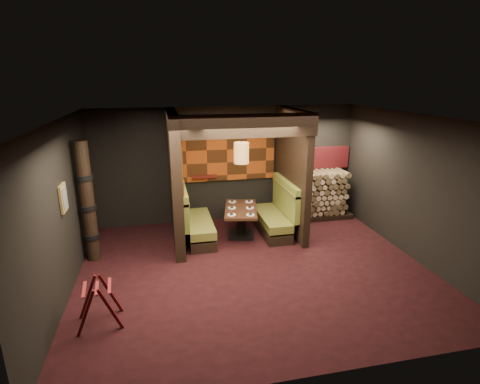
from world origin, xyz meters
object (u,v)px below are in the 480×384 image
object	(u,v)px
luggage_rack	(99,301)
totem_column	(88,203)
firewood_stack	(318,195)
dining_table	(241,218)
pendant_lamp	(241,153)
booth_bench_right	(276,216)
booth_bench_left	(195,222)

from	to	relation	value
luggage_rack	totem_column	distance (m)	2.38
totem_column	firewood_stack	world-z (taller)	totem_column
dining_table	pendant_lamp	bearing A→B (deg)	-90.00
luggage_rack	booth_bench_right	bearing A→B (deg)	37.55
luggage_rack	booth_bench_left	bearing A→B (deg)	58.54
booth_bench_right	luggage_rack	size ratio (longest dim) A/B	2.18
totem_column	pendant_lamp	bearing A→B (deg)	7.74
booth_bench_left	firewood_stack	size ratio (longest dim) A/B	0.92
booth_bench_right	luggage_rack	bearing A→B (deg)	-142.45
booth_bench_right	pendant_lamp	xyz separation A→B (m)	(-0.85, -0.12, 1.56)
pendant_lamp	luggage_rack	bearing A→B (deg)	-136.06
luggage_rack	firewood_stack	distance (m)	6.02
booth_bench_left	dining_table	distance (m)	1.04
luggage_rack	totem_column	world-z (taller)	totem_column
luggage_rack	pendant_lamp	bearing A→B (deg)	43.94
firewood_stack	dining_table	bearing A→B (deg)	-160.65
booth_bench_left	pendant_lamp	distance (m)	1.88
booth_bench_left	dining_table	xyz separation A→B (m)	(1.04, -0.07, 0.05)
booth_bench_left	luggage_rack	distance (m)	3.22
luggage_rack	firewood_stack	size ratio (longest dim) A/B	0.42
booth_bench_left	pendant_lamp	bearing A→B (deg)	-6.83
luggage_rack	totem_column	size ratio (longest dim) A/B	0.31
totem_column	firewood_stack	size ratio (longest dim) A/B	1.39
booth_bench_left	booth_bench_right	xyz separation A→B (m)	(1.89, 0.00, 0.00)
booth_bench_left	totem_column	size ratio (longest dim) A/B	0.67
dining_table	firewood_stack	world-z (taller)	firewood_stack
booth_bench_left	luggage_rack	size ratio (longest dim) A/B	2.18
dining_table	totem_column	world-z (taller)	totem_column
booth_bench_left	pendant_lamp	world-z (taller)	pendant_lamp
booth_bench_right	luggage_rack	world-z (taller)	booth_bench_right
booth_bench_left	firewood_stack	xyz separation A→B (m)	(3.25, 0.70, 0.21)
booth_bench_right	dining_table	xyz separation A→B (m)	(-0.85, -0.07, 0.05)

